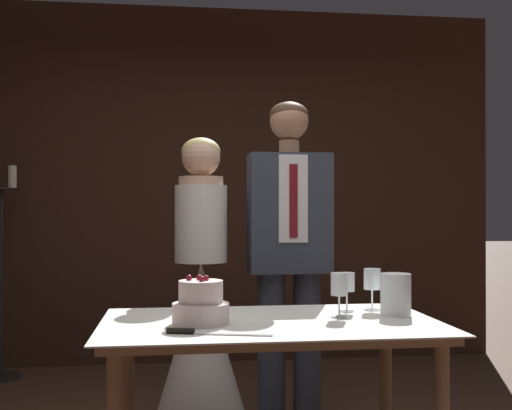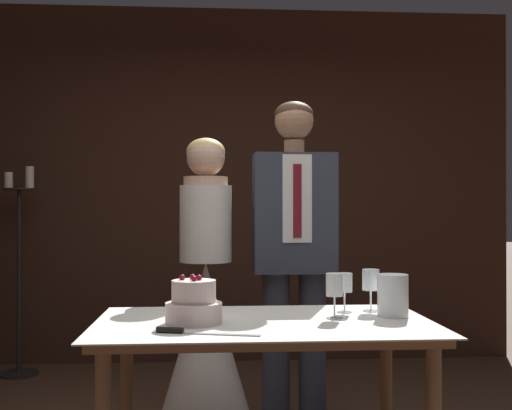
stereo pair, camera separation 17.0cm
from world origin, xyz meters
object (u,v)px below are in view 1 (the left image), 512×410
Objects in this scene: cake_table at (270,343)px; candle_stand at (2,280)px; tiered_cake at (201,305)px; hurricane_candle at (396,295)px; cake_knife at (198,332)px; wine_glass_far at (347,283)px; groom at (289,243)px; wine_glass_near at (372,280)px; wine_glass_middle at (339,287)px; bride at (201,324)px.

cake_table is 0.89× the size of candle_stand.
tiered_cake reaches higher than hurricane_candle.
cake_knife is 2.20× the size of wine_glass_far.
groom reaches higher than hurricane_candle.
cake_table is 0.75× the size of groom.
candle_stand is at bearing 120.52° from tiered_cake.
tiered_cake is 1.27× the size of hurricane_candle.
tiered_cake is 0.22m from cake_knife.
wine_glass_near is 0.26m from wine_glass_middle.
wine_glass_middle reaches higher than hurricane_candle.
cake_knife is 0.79m from wine_glass_far.
wine_glass_near is at bearing 9.93° from wine_glass_far.
tiered_cake is 0.97m from bride.
cake_knife is 1.29m from groom.
candle_stand is at bearing 144.72° from groom.
bride is (-0.53, 0.87, -0.30)m from wine_glass_middle.
wine_glass_near is at bearing -44.07° from bride.
bride is (-0.24, 0.91, -0.08)m from cake_table.
groom is at bearing 93.38° from wine_glass_middle.
bride is at bearing 87.63° from tiered_cake.
cake_table is 7.26× the size of wine_glass_middle.
tiered_cake is at bearing -162.76° from wine_glass_near.
wine_glass_near is 0.76m from groom.
groom is (-0.05, 0.87, 0.13)m from wine_glass_middle.
wine_glass_middle is 0.17m from wine_glass_far.
tiered_cake is 0.58m from wine_glass_middle.
cake_table is at bearing -75.17° from bride.
cake_knife is at bearing -147.35° from wine_glass_far.
groom is at bearing 75.16° from cake_table.
bride is 1.05× the size of candle_stand.
bride reaches higher than candle_stand.
wine_glass_near is at bearing 41.45° from wine_glass_middle.
wine_glass_middle is at bearing -58.68° from bride.
hurricane_candle is at bearing 6.94° from wine_glass_middle.
wine_glass_near is 1.06m from bride.
hurricane_candle is 0.91m from groom.
tiered_cake reaches higher than cake_table.
groom is (0.54, 1.15, 0.25)m from cake_knife.
bride is at bearing 121.32° from wine_glass_middle.
wine_glass_middle is (0.59, 0.27, 0.12)m from cake_knife.
tiered_cake reaches higher than wine_glass_near.
cake_table is 0.85× the size of bride.
wine_glass_far is at bearing 26.64° from cake_table.
cake_knife is 2.78m from candle_stand.
wine_glass_middle reaches higher than cake_knife.
hurricane_candle is at bearing -67.91° from wine_glass_near.
candle_stand is at bearing 134.13° from wine_glass_far.
tiered_cake is 1.09m from groom.
wine_glass_near is 1.08× the size of wine_glass_far.
bride is 1.89m from candle_stand.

